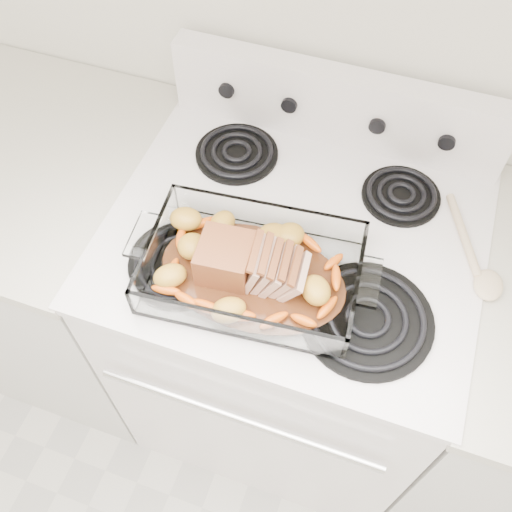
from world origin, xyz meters
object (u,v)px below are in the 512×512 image
(counter_left, at_px, (74,264))
(pork_roast, at_px, (242,262))
(electric_range, at_px, (286,328))
(baking_dish, at_px, (253,272))

(counter_left, xyz_separation_m, pork_roast, (0.60, -0.15, 0.52))
(electric_range, bearing_deg, baking_dish, -105.95)
(electric_range, relative_size, counter_left, 1.20)
(electric_range, bearing_deg, pork_roast, -112.89)
(electric_range, relative_size, pork_roast, 5.37)
(baking_dish, relative_size, pork_roast, 1.93)
(electric_range, distance_m, pork_roast, 0.53)
(electric_range, xyz_separation_m, pork_roast, (-0.06, -0.15, 0.51))
(counter_left, bearing_deg, baking_dish, -13.29)
(baking_dish, bearing_deg, pork_roast, 174.52)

